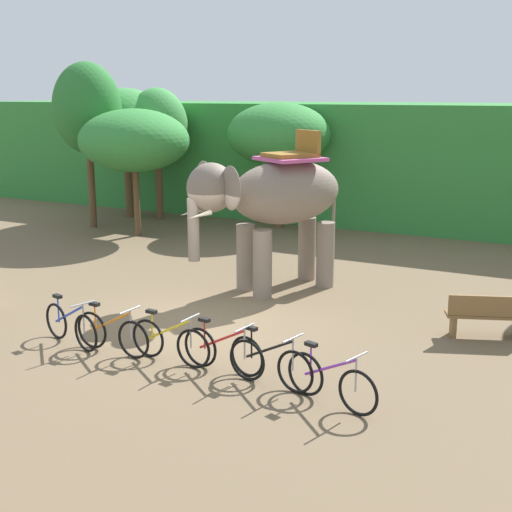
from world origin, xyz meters
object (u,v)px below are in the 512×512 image
tree_center_left (127,129)px  bike_red (223,352)px  elephant (274,199)px  bike_orange (112,333)px  bike_black (270,362)px  wooden_bench (487,315)px  bike_blue (71,325)px  tree_right (157,127)px  tree_center_right (134,141)px  tree_far_left (87,109)px  bike_yellow (170,342)px  tree_left (279,135)px  bike_purple (331,381)px

tree_center_left → bike_red: size_ratio=2.83×
elephant → bike_orange: 5.42m
bike_orange → bike_black: 3.16m
tree_center_left → wooden_bench: tree_center_left is taller
elephant → bike_black: 5.77m
bike_blue → tree_center_left: bearing=122.5°
tree_right → tree_center_right: size_ratio=1.16×
tree_far_left → bike_yellow: 13.66m
tree_center_right → bike_orange: (5.95, -8.81, -2.74)m
bike_red → bike_black: same height
bike_yellow → wooden_bench: 6.07m
tree_right → bike_orange: size_ratio=2.82×
tree_center_left → bike_blue: (7.34, -11.51, -2.92)m
tree_left → tree_center_left: bearing=-173.7°
tree_far_left → tree_right: size_ratio=1.18×
bike_orange → bike_black: size_ratio=1.02×
bike_orange → tree_far_left: bearing=131.5°
bike_orange → bike_yellow: (1.18, 0.11, 0.00)m
elephant → bike_blue: size_ratio=2.43×
bike_orange → bike_purple: same height
tree_far_left → tree_center_right: 2.52m
bike_yellow → bike_black: same height
tree_center_right → wooden_bench: (11.90, -4.93, -2.65)m
bike_blue → bike_orange: bearing=0.8°
tree_center_right → bike_purple: (10.25, -9.00, -2.74)m
bike_blue → bike_orange: (0.97, 0.01, 0.00)m
tree_left → bike_orange: tree_left is taller
tree_far_left → wooden_bench: 15.59m
bike_orange → bike_blue: bearing=-179.2°
bike_red → bike_blue: bearing=-177.6°
bike_orange → bike_purple: size_ratio=1.04×
bike_red → bike_purple: same height
tree_right → bike_blue: size_ratio=2.90×
tree_center_right → bike_orange: 10.98m
bike_blue → bike_yellow: (2.15, 0.13, 0.00)m
tree_center_left → tree_center_right: 3.57m
tree_far_left → bike_blue: bearing=-52.0°
tree_center_left → tree_right: 1.26m
bike_red → tree_center_left: bearing=132.8°
tree_center_left → tree_far_left: (0.07, -2.21, 0.79)m
tree_center_left → wooden_bench: size_ratio=3.10×
tree_right → tree_left: 4.73m
tree_center_left → tree_left: (5.94, 0.65, -0.08)m
tree_center_left → tree_right: size_ratio=1.00×
bike_yellow → wooden_bench: bike_yellow is taller
tree_center_left → wooden_bench: 16.40m
bike_black → wooden_bench: (2.79, 3.81, 0.09)m
tree_right → bike_orange: (7.07, -11.71, -3.01)m
tree_center_right → tree_left: (3.60, 3.34, 0.10)m
tree_far_left → bike_black: tree_far_left is taller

